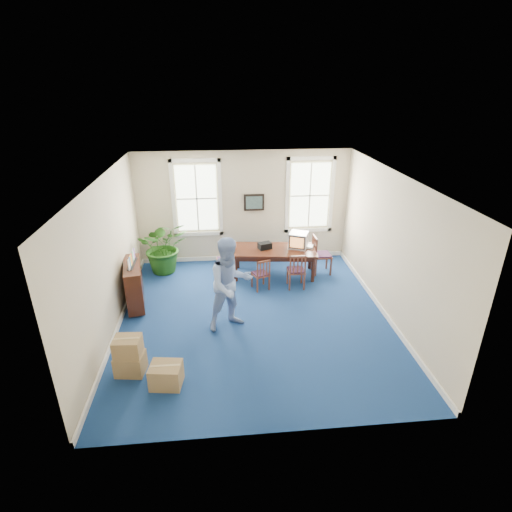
{
  "coord_description": "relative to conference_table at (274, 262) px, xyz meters",
  "views": [
    {
      "loc": [
        -0.71,
        -7.67,
        4.95
      ],
      "look_at": [
        0.1,
        0.6,
        1.25
      ],
      "focal_mm": 28.0,
      "sensor_mm": 36.0,
      "label": 1
    }
  ],
  "objects": [
    {
      "name": "conference_table",
      "position": [
        0.0,
        0.0,
        0.0
      ],
      "size": [
        2.34,
        1.27,
        0.76
      ],
      "primitive_type": null,
      "rotation": [
        0.0,
        0.0,
        -0.12
      ],
      "color": "#401C10",
      "rests_on": "ground"
    },
    {
      "name": "chair_end_left",
      "position": [
        -1.32,
        0.0,
        0.12
      ],
      "size": [
        0.49,
        0.49,
        1.01
      ],
      "primitive_type": null,
      "rotation": [
        0.0,
        0.0,
        -1.48
      ],
      "color": "brown",
      "rests_on": "ground"
    },
    {
      "name": "wall_right",
      "position": [
        2.26,
        -2.1,
        1.22
      ],
      "size": [
        0.0,
        6.5,
        6.5
      ],
      "primitive_type": "plane",
      "rotation": [
        1.57,
        0.0,
        -1.57
      ],
      "color": "beige",
      "rests_on": "ground"
    },
    {
      "name": "credenza",
      "position": [
        -3.49,
        -1.26,
        0.12
      ],
      "size": [
        0.59,
        1.33,
        1.01
      ],
      "primitive_type": "cube",
      "rotation": [
        0.0,
        0.0,
        0.18
      ],
      "color": "#401C10",
      "rests_on": "ground"
    },
    {
      "name": "ceiling",
      "position": [
        -0.74,
        -2.1,
        2.82
      ],
      "size": [
        6.5,
        6.5,
        0.0
      ],
      "primitive_type": "plane",
      "rotation": [
        3.14,
        0.0,
        0.0
      ],
      "color": "white",
      "rests_on": "ground"
    },
    {
      "name": "baseboard_left",
      "position": [
        -3.71,
        -2.1,
        -0.32
      ],
      "size": [
        0.04,
        6.5,
        0.12
      ],
      "primitive_type": "cube",
      "color": "white",
      "rests_on": "ground"
    },
    {
      "name": "wall_left",
      "position": [
        -3.74,
        -2.1,
        1.22
      ],
      "size": [
        0.0,
        6.5,
        6.5
      ],
      "primitive_type": "plane",
      "rotation": [
        1.57,
        0.0,
        1.57
      ],
      "color": "beige",
      "rests_on": "ground"
    },
    {
      "name": "wall_front",
      "position": [
        -0.74,
        -5.35,
        1.22
      ],
      "size": [
        6.5,
        0.0,
        6.5
      ],
      "primitive_type": "plane",
      "rotation": [
        -1.57,
        0.0,
        0.0
      ],
      "color": "beige",
      "rests_on": "ground"
    },
    {
      "name": "chair_near_left",
      "position": [
        -0.46,
        -0.76,
        0.05
      ],
      "size": [
        0.49,
        0.49,
        0.85
      ],
      "primitive_type": null,
      "rotation": [
        0.0,
        0.0,
        3.48
      ],
      "color": "brown",
      "rests_on": "ground"
    },
    {
      "name": "cardboard_boxes",
      "position": [
        -2.97,
        -3.63,
        0.01
      ],
      "size": [
        1.54,
        1.54,
        0.78
      ],
      "primitive_type": null,
      "rotation": [
        0.0,
        0.0,
        -0.13
      ],
      "color": "#A88352",
      "rests_on": "ground"
    },
    {
      "name": "chair_end_right",
      "position": [
        1.32,
        0.0,
        0.16
      ],
      "size": [
        0.5,
        0.5,
        1.08
      ],
      "primitive_type": null,
      "rotation": [
        0.0,
        0.0,
        1.59
      ],
      "color": "brown",
      "rests_on": "ground"
    },
    {
      "name": "floor",
      "position": [
        -0.74,
        -2.1,
        -0.38
      ],
      "size": [
        6.5,
        6.5,
        0.0
      ],
      "primitive_type": "plane",
      "color": "navy",
      "rests_on": "ground"
    },
    {
      "name": "potted_plant",
      "position": [
        -2.98,
        0.52,
        0.36
      ],
      "size": [
        1.54,
        1.41,
        1.49
      ],
      "primitive_type": "imported",
      "rotation": [
        0.0,
        0.0,
        0.2
      ],
      "color": "#1C4A11",
      "rests_on": "ground"
    },
    {
      "name": "game_console",
      "position": [
        0.97,
        0.0,
        0.41
      ],
      "size": [
        0.24,
        0.27,
        0.06
      ],
      "primitive_type": "cube",
      "rotation": [
        0.0,
        0.0,
        -0.32
      ],
      "color": "white",
      "rests_on": "conference_table"
    },
    {
      "name": "brochure_rack",
      "position": [
        -3.48,
        -1.26,
        0.77
      ],
      "size": [
        0.33,
        0.64,
        0.28
      ],
      "primitive_type": null,
      "rotation": [
        0.0,
        0.0,
        0.36
      ],
      "color": "#99999E",
      "rests_on": "credenza"
    },
    {
      "name": "man",
      "position": [
        -1.27,
        -2.39,
        0.64
      ],
      "size": [
        1.22,
        1.09,
        2.05
      ],
      "primitive_type": "imported",
      "rotation": [
        0.0,
        0.0,
        0.38
      ],
      "color": "#8BA7DD",
      "rests_on": "ground"
    },
    {
      "name": "chair_near_right",
      "position": [
        0.46,
        -0.76,
        0.1
      ],
      "size": [
        0.44,
        0.44,
        0.97
      ],
      "primitive_type": null,
      "rotation": [
        0.0,
        0.0,
        3.12
      ],
      "color": "brown",
      "rests_on": "ground"
    },
    {
      "name": "wall_picture",
      "position": [
        -0.44,
        1.1,
        1.37
      ],
      "size": [
        0.58,
        0.06,
        0.48
      ],
      "primitive_type": null,
      "color": "black",
      "rests_on": "ground"
    },
    {
      "name": "crt_tv",
      "position": [
        0.66,
        0.05,
        0.59
      ],
      "size": [
        0.63,
        0.65,
        0.42
      ],
      "primitive_type": null,
      "rotation": [
        0.0,
        0.0,
        -0.39
      ],
      "color": "#B7B7BC",
      "rests_on": "conference_table"
    },
    {
      "name": "baseboard_right",
      "position": [
        2.23,
        -2.1,
        -0.32
      ],
      "size": [
        0.04,
        6.5,
        0.12
      ],
      "primitive_type": "cube",
      "color": "white",
      "rests_on": "ground"
    },
    {
      "name": "window_right",
      "position": [
        1.16,
        1.13,
        1.52
      ],
      "size": [
        1.4,
        0.12,
        2.2
      ],
      "primitive_type": null,
      "color": "white",
      "rests_on": "ground"
    },
    {
      "name": "equipment_bag",
      "position": [
        -0.25,
        0.05,
        0.47
      ],
      "size": [
        0.4,
        0.33,
        0.17
      ],
      "primitive_type": "cube",
      "rotation": [
        0.0,
        0.0,
        0.34
      ],
      "color": "black",
      "rests_on": "conference_table"
    },
    {
      "name": "baseboard_back",
      "position": [
        -0.74,
        1.12,
        -0.32
      ],
      "size": [
        6.0,
        0.04,
        0.12
      ],
      "primitive_type": "cube",
      "color": "white",
      "rests_on": "ground"
    },
    {
      "name": "window_left",
      "position": [
        -2.04,
        1.13,
        1.52
      ],
      "size": [
        1.4,
        0.12,
        2.2
      ],
      "primitive_type": null,
      "color": "white",
      "rests_on": "ground"
    },
    {
      "name": "wall_back",
      "position": [
        -0.74,
        1.15,
        1.22
      ],
      "size": [
        6.5,
        0.0,
        6.5
      ],
      "primitive_type": "plane",
      "rotation": [
        1.57,
        0.0,
        0.0
      ],
      "color": "beige",
      "rests_on": "ground"
    }
  ]
}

